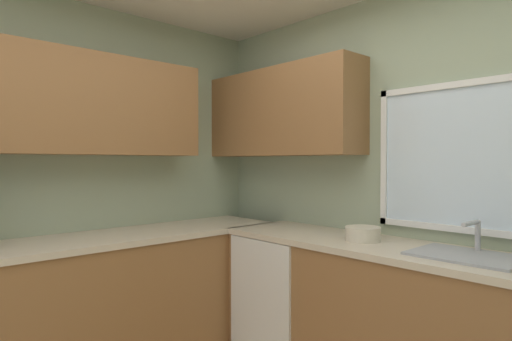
{
  "coord_description": "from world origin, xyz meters",
  "views": [
    {
      "loc": [
        1.29,
        -1.03,
        1.4
      ],
      "look_at": [
        -0.55,
        0.65,
        1.35
      ],
      "focal_mm": 29.99,
      "sensor_mm": 36.0,
      "label": 1
    }
  ],
  "objects": [
    {
      "name": "bowl",
      "position": [
        -0.26,
        1.33,
        0.94
      ],
      "size": [
        0.23,
        0.23,
        0.09
      ],
      "primitive_type": "cylinder",
      "color": "beige",
      "rests_on": "counter_run_back"
    },
    {
      "name": "counter_run_left",
      "position": [
        -1.57,
        0.0,
        0.45
      ],
      "size": [
        0.65,
        3.01,
        0.89
      ],
      "color": "olive",
      "rests_on": "ground_plane"
    },
    {
      "name": "dishwasher",
      "position": [
        -0.91,
        1.3,
        0.42
      ],
      "size": [
        0.6,
        0.6,
        0.85
      ],
      "primitive_type": "cube",
      "color": "white",
      "rests_on": "ground_plane"
    },
    {
      "name": "counter_run_back",
      "position": [
        0.21,
        1.33,
        0.45
      ],
      "size": [
        2.96,
        0.65,
        0.89
      ],
      "color": "olive",
      "rests_on": "ground_plane"
    },
    {
      "name": "sink_assembly",
      "position": [
        0.38,
        1.34,
        0.9
      ],
      "size": [
        0.54,
        0.4,
        0.19
      ],
      "color": "#9EA0A5",
      "rests_on": "counter_run_back"
    },
    {
      "name": "room_shell",
      "position": [
        -0.37,
        0.43,
        1.73
      ],
      "size": [
        3.87,
        3.4,
        2.62
      ],
      "color": "#9EAD8E",
      "rests_on": "ground_plane"
    }
  ]
}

